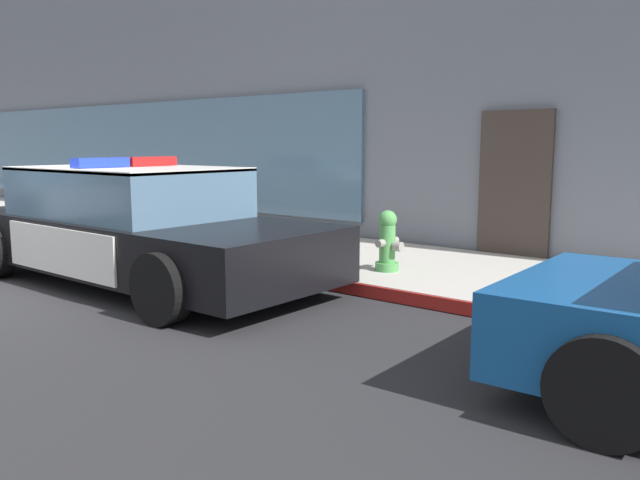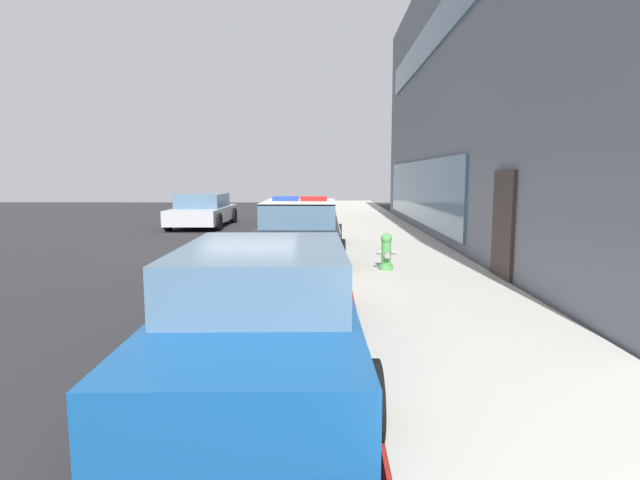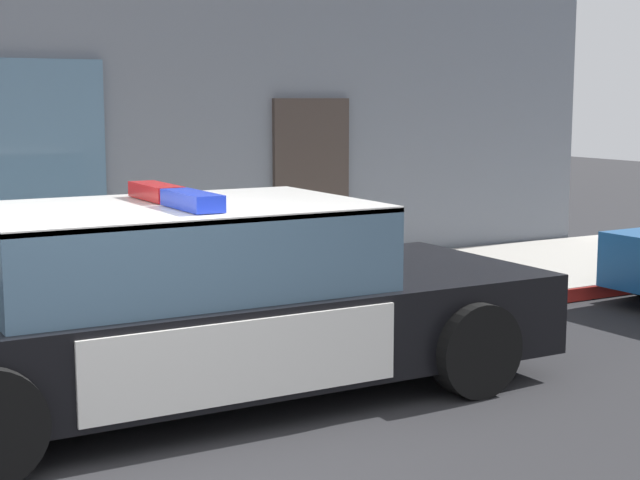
{
  "view_description": "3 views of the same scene",
  "coord_description": "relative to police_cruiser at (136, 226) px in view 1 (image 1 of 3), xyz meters",
  "views": [
    {
      "loc": [
        7.58,
        -3.07,
        1.66
      ],
      "look_at": [
        3.62,
        1.8,
        0.71
      ],
      "focal_mm": 35.9,
      "sensor_mm": 36.0,
      "label": 1
    },
    {
      "loc": [
        13.23,
        2.1,
        2.0
      ],
      "look_at": [
        3.86,
        1.96,
        0.79
      ],
      "focal_mm": 28.06,
      "sensor_mm": 36.0,
      "label": 2
    },
    {
      "loc": [
        -1.38,
        -4.81,
        2.1
      ],
      "look_at": [
        3.03,
        3.03,
        0.78
      ],
      "focal_mm": 54.39,
      "sensor_mm": 36.0,
      "label": 3
    }
  ],
  "objects": [
    {
      "name": "curb_red_paint",
      "position": [
        -1.11,
        1.08,
        -0.61
      ],
      "size": [
        28.8,
        0.04,
        0.14
      ],
      "primitive_type": "cube",
      "color": "maroon",
      "rests_on": "ground"
    },
    {
      "name": "storefront_building",
      "position": [
        -3.21,
        9.4,
        3.67
      ],
      "size": [
        20.9,
        11.08,
        8.71
      ],
      "color": "slate",
      "rests_on": "ground"
    },
    {
      "name": "fire_hydrant",
      "position": [
        2.36,
        1.85,
        -0.18
      ],
      "size": [
        0.34,
        0.39,
        0.73
      ],
      "color": "#4C994C",
      "rests_on": "sidewalk"
    },
    {
      "name": "sidewalk",
      "position": [
        -1.11,
        2.47,
        -0.61
      ],
      "size": [
        48.0,
        2.76,
        0.15
      ],
      "primitive_type": "cube",
      "color": "#B2ADA3",
      "rests_on": "ground"
    },
    {
      "name": "police_cruiser",
      "position": [
        0.0,
        0.0,
        0.0
      ],
      "size": [
        5.07,
        2.14,
        1.49
      ],
      "rotation": [
        0.0,
        0.0,
        -0.0
      ],
      "color": "black",
      "rests_on": "ground"
    }
  ]
}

